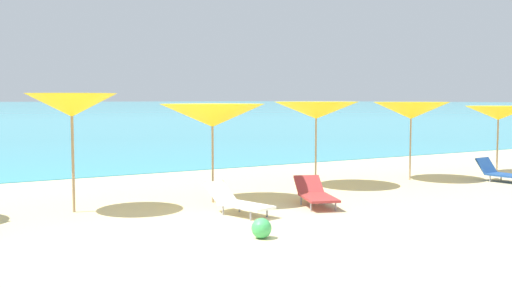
{
  "coord_description": "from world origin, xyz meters",
  "views": [
    {
      "loc": [
        -4.46,
        -7.97,
        2.27
      ],
      "look_at": [
        2.77,
        4.14,
        1.2
      ],
      "focal_mm": 41.88,
      "sensor_mm": 36.0,
      "label": 1
    }
  ],
  "objects_px": {
    "umbrella_7": "(498,113)",
    "beach_ball": "(261,228)",
    "umbrella_6": "(411,111)",
    "umbrella_5": "(316,110)",
    "lounge_chair_5": "(238,201)",
    "umbrella_4": "(212,115)",
    "lounge_chair_0": "(504,173)",
    "umbrella_3": "(72,105)",
    "lounge_chair_1": "(315,193)"
  },
  "relations": [
    {
      "from": "lounge_chair_0",
      "to": "umbrella_5",
      "type": "bearing_deg",
      "value": 152.79
    },
    {
      "from": "lounge_chair_5",
      "to": "lounge_chair_1",
      "type": "bearing_deg",
      "value": -14.73
    },
    {
      "from": "umbrella_4",
      "to": "umbrella_6",
      "type": "distance_m",
      "value": 6.39
    },
    {
      "from": "umbrella_5",
      "to": "beach_ball",
      "type": "bearing_deg",
      "value": -135.01
    },
    {
      "from": "umbrella_5",
      "to": "lounge_chair_1",
      "type": "relative_size",
      "value": 1.35
    },
    {
      "from": "lounge_chair_0",
      "to": "beach_ball",
      "type": "xyz_separation_m",
      "value": [
        -9.11,
        -2.22,
        -0.08
      ]
    },
    {
      "from": "umbrella_3",
      "to": "umbrella_4",
      "type": "relative_size",
      "value": 0.97
    },
    {
      "from": "umbrella_3",
      "to": "lounge_chair_5",
      "type": "height_order",
      "value": "umbrella_3"
    },
    {
      "from": "umbrella_7",
      "to": "lounge_chair_5",
      "type": "relative_size",
      "value": 1.32
    },
    {
      "from": "lounge_chair_0",
      "to": "lounge_chair_5",
      "type": "height_order",
      "value": "lounge_chair_0"
    },
    {
      "from": "umbrella_5",
      "to": "lounge_chair_5",
      "type": "relative_size",
      "value": 1.44
    },
    {
      "from": "umbrella_6",
      "to": "beach_ball",
      "type": "distance_m",
      "value": 8.38
    },
    {
      "from": "lounge_chair_1",
      "to": "beach_ball",
      "type": "height_order",
      "value": "lounge_chair_1"
    },
    {
      "from": "umbrella_5",
      "to": "umbrella_7",
      "type": "bearing_deg",
      "value": -6.44
    },
    {
      "from": "lounge_chair_0",
      "to": "lounge_chair_5",
      "type": "distance_m",
      "value": 8.48
    },
    {
      "from": "umbrella_6",
      "to": "umbrella_7",
      "type": "relative_size",
      "value": 1.04
    },
    {
      "from": "lounge_chair_1",
      "to": "beach_ball",
      "type": "distance_m",
      "value": 3.19
    },
    {
      "from": "lounge_chair_5",
      "to": "umbrella_5",
      "type": "bearing_deg",
      "value": 17.23
    },
    {
      "from": "umbrella_4",
      "to": "umbrella_5",
      "type": "height_order",
      "value": "umbrella_5"
    },
    {
      "from": "beach_ball",
      "to": "umbrella_5",
      "type": "bearing_deg",
      "value": 44.99
    },
    {
      "from": "umbrella_5",
      "to": "beach_ball",
      "type": "distance_m",
      "value": 6.21
    },
    {
      "from": "umbrella_5",
      "to": "lounge_chair_0",
      "type": "relative_size",
      "value": 1.43
    },
    {
      "from": "umbrella_4",
      "to": "lounge_chair_0",
      "type": "height_order",
      "value": "umbrella_4"
    },
    {
      "from": "umbrella_3",
      "to": "beach_ball",
      "type": "height_order",
      "value": "umbrella_3"
    },
    {
      "from": "umbrella_3",
      "to": "umbrella_5",
      "type": "bearing_deg",
      "value": 3.15
    },
    {
      "from": "umbrella_7",
      "to": "lounge_chair_0",
      "type": "xyz_separation_m",
      "value": [
        -1.36,
        -1.27,
        -1.59
      ]
    },
    {
      "from": "umbrella_6",
      "to": "lounge_chair_0",
      "type": "height_order",
      "value": "umbrella_6"
    },
    {
      "from": "umbrella_4",
      "to": "beach_ball",
      "type": "relative_size",
      "value": 7.34
    },
    {
      "from": "umbrella_3",
      "to": "umbrella_4",
      "type": "xyz_separation_m",
      "value": [
        2.9,
        -0.42,
        -0.23
      ]
    },
    {
      "from": "umbrella_3",
      "to": "umbrella_5",
      "type": "distance_m",
      "value": 6.27
    },
    {
      "from": "umbrella_6",
      "to": "beach_ball",
      "type": "height_order",
      "value": "umbrella_6"
    },
    {
      "from": "umbrella_4",
      "to": "umbrella_7",
      "type": "distance_m",
      "value": 9.63
    },
    {
      "from": "umbrella_3",
      "to": "lounge_chair_1",
      "type": "height_order",
      "value": "umbrella_3"
    },
    {
      "from": "beach_ball",
      "to": "umbrella_4",
      "type": "bearing_deg",
      "value": 76.2
    },
    {
      "from": "umbrella_6",
      "to": "umbrella_7",
      "type": "bearing_deg",
      "value": -6.42
    },
    {
      "from": "umbrella_6",
      "to": "lounge_chair_1",
      "type": "distance_m",
      "value": 5.34
    },
    {
      "from": "umbrella_5",
      "to": "umbrella_6",
      "type": "bearing_deg",
      "value": -6.47
    },
    {
      "from": "umbrella_5",
      "to": "lounge_chair_1",
      "type": "bearing_deg",
      "value": -126.67
    },
    {
      "from": "umbrella_7",
      "to": "lounge_chair_0",
      "type": "height_order",
      "value": "umbrella_7"
    },
    {
      "from": "lounge_chair_1",
      "to": "lounge_chair_5",
      "type": "xyz_separation_m",
      "value": [
        -1.89,
        -0.02,
        0.0
      ]
    },
    {
      "from": "umbrella_7",
      "to": "beach_ball",
      "type": "bearing_deg",
      "value": -161.56
    },
    {
      "from": "umbrella_3",
      "to": "lounge_chair_5",
      "type": "xyz_separation_m",
      "value": [
        2.69,
        -1.92,
        -1.88
      ]
    },
    {
      "from": "umbrella_5",
      "to": "lounge_chair_1",
      "type": "distance_m",
      "value": 3.29
    },
    {
      "from": "umbrella_4",
      "to": "beach_ball",
      "type": "distance_m",
      "value": 3.94
    },
    {
      "from": "umbrella_4",
      "to": "lounge_chair_0",
      "type": "relative_size",
      "value": 1.53
    },
    {
      "from": "umbrella_6",
      "to": "lounge_chair_0",
      "type": "bearing_deg",
      "value": -40.84
    },
    {
      "from": "umbrella_4",
      "to": "lounge_chair_5",
      "type": "relative_size",
      "value": 1.54
    },
    {
      "from": "umbrella_3",
      "to": "lounge_chair_5",
      "type": "relative_size",
      "value": 1.49
    },
    {
      "from": "umbrella_7",
      "to": "beach_ball",
      "type": "relative_size",
      "value": 6.26
    },
    {
      "from": "umbrella_5",
      "to": "umbrella_3",
      "type": "bearing_deg",
      "value": -176.85
    }
  ]
}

